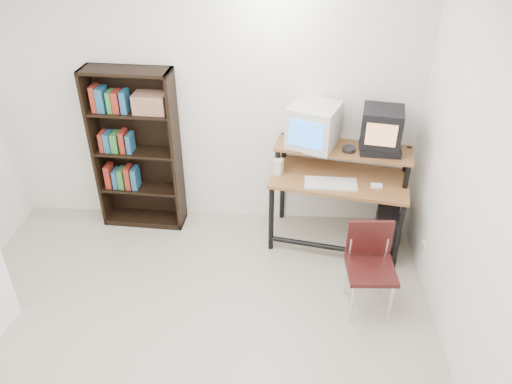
# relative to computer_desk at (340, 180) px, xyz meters

# --- Properties ---
(floor) EXTENTS (4.00, 4.00, 0.01)m
(floor) POSITION_rel_computer_desk_xyz_m (-1.25, -1.62, -0.70)
(floor) COLOR #B5AC96
(floor) RESTS_ON ground
(ceiling) EXTENTS (4.00, 4.00, 0.01)m
(ceiling) POSITION_rel_computer_desk_xyz_m (-1.25, -1.62, 1.91)
(ceiling) COLOR white
(ceiling) RESTS_ON back_wall
(back_wall) EXTENTS (4.00, 0.01, 2.60)m
(back_wall) POSITION_rel_computer_desk_xyz_m (-1.25, 0.38, 0.61)
(back_wall) COLOR white
(back_wall) RESTS_ON floor
(right_wall) EXTENTS (0.01, 4.00, 2.60)m
(right_wall) POSITION_rel_computer_desk_xyz_m (0.75, -1.62, 0.61)
(right_wall) COLOR white
(right_wall) RESTS_ON floor
(computer_desk) EXTENTS (1.34, 0.85, 0.98)m
(computer_desk) POSITION_rel_computer_desk_xyz_m (0.00, 0.00, 0.00)
(computer_desk) COLOR brown
(computer_desk) RESTS_ON floor
(crt_monitor) EXTENTS (0.54, 0.54, 0.39)m
(crt_monitor) POSITION_rel_computer_desk_xyz_m (-0.26, 0.16, 0.47)
(crt_monitor) COLOR beige
(crt_monitor) RESTS_ON computer_desk
(vcr) EXTENTS (0.38, 0.29, 0.08)m
(vcr) POSITION_rel_computer_desk_xyz_m (0.33, 0.04, 0.32)
(vcr) COLOR black
(vcr) RESTS_ON computer_desk
(crt_tv) EXTENTS (0.41, 0.40, 0.33)m
(crt_tv) POSITION_rel_computer_desk_xyz_m (0.33, 0.07, 0.52)
(crt_tv) COLOR black
(crt_tv) RESTS_ON vcr
(cd_spindle) EXTENTS (0.16, 0.16, 0.05)m
(cd_spindle) POSITION_rel_computer_desk_xyz_m (0.06, 0.03, 0.30)
(cd_spindle) COLOR #26262B
(cd_spindle) RESTS_ON computer_desk
(keyboard) EXTENTS (0.48, 0.23, 0.03)m
(keyboard) POSITION_rel_computer_desk_xyz_m (-0.10, -0.15, 0.04)
(keyboard) COLOR beige
(keyboard) RESTS_ON computer_desk
(mousepad) EXTENTS (0.27, 0.25, 0.01)m
(mousepad) POSITION_rel_computer_desk_xyz_m (0.30, -0.17, 0.03)
(mousepad) COLOR black
(mousepad) RESTS_ON computer_desk
(mouse) EXTENTS (0.11, 0.07, 0.03)m
(mouse) POSITION_rel_computer_desk_xyz_m (0.31, -0.17, 0.05)
(mouse) COLOR white
(mouse) RESTS_ON mousepad
(desk_speaker) EXTENTS (0.10, 0.10, 0.17)m
(desk_speaker) POSITION_rel_computer_desk_xyz_m (-0.58, 0.01, 0.11)
(desk_speaker) COLOR beige
(desk_speaker) RESTS_ON computer_desk
(pc_tower) EXTENTS (0.28, 0.48, 0.42)m
(pc_tower) POSITION_rel_computer_desk_xyz_m (0.47, -0.12, -0.48)
(pc_tower) COLOR black
(pc_tower) RESTS_ON floor
(school_chair) EXTENTS (0.40, 0.40, 0.77)m
(school_chair) POSITION_rel_computer_desk_xyz_m (0.19, -0.86, -0.22)
(school_chair) COLOR black
(school_chair) RESTS_ON floor
(bookshelf) EXTENTS (0.84, 0.33, 1.65)m
(bookshelf) POSITION_rel_computer_desk_xyz_m (-1.96, 0.23, 0.16)
(bookshelf) COLOR black
(bookshelf) RESTS_ON floor
(wall_outlet) EXTENTS (0.02, 0.08, 0.12)m
(wall_outlet) POSITION_rel_computer_desk_xyz_m (0.73, -0.47, -0.39)
(wall_outlet) COLOR beige
(wall_outlet) RESTS_ON right_wall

